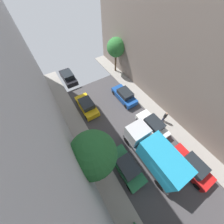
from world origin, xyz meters
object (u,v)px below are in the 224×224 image
(parked_car_left_3, at_px, (87,106))
(street_tree_0, at_px, (93,154))
(delivery_truck, at_px, (154,154))
(street_tree_1, at_px, (116,48))
(parked_car_right_2, at_px, (152,125))
(parked_car_right_3, at_px, (124,95))
(parked_car_left_4, at_px, (68,77))
(parked_car_right_1, at_px, (191,165))
(pedestrian, at_px, (165,117))
(parked_car_left_2, at_px, (127,167))

(parked_car_left_3, height_order, street_tree_0, street_tree_0)
(delivery_truck, bearing_deg, street_tree_1, 70.39)
(parked_car_right_2, height_order, street_tree_1, street_tree_1)
(parked_car_left_3, xyz_separation_m, parked_car_right_3, (5.40, -1.18, 0.00))
(parked_car_left_4, height_order, parked_car_right_1, same)
(parked_car_left_3, relative_size, pedestrian, 2.44)
(parked_car_left_2, xyz_separation_m, pedestrian, (7.30, 2.09, 0.35))
(parked_car_left_3, xyz_separation_m, pedestrian, (7.30, -7.00, 0.35))
(street_tree_1, bearing_deg, parked_car_right_2, -102.04)
(parked_car_right_3, xyz_separation_m, street_tree_0, (-7.75, -6.49, 4.30))
(parked_car_right_1, bearing_deg, parked_car_left_3, 113.63)
(parked_car_left_2, height_order, parked_car_left_4, same)
(parked_car_right_1, height_order, parked_car_right_2, same)
(parked_car_left_4, bearing_deg, parked_car_left_2, -90.00)
(parked_car_left_3, height_order, parked_car_right_1, same)
(parked_car_right_2, xyz_separation_m, street_tree_0, (-7.75, -0.72, 4.30))
(parked_car_right_1, height_order, street_tree_1, street_tree_1)
(parked_car_right_2, distance_m, delivery_truck, 3.98)
(parked_car_right_3, height_order, street_tree_1, street_tree_1)
(parked_car_right_2, bearing_deg, pedestrian, -1.46)
(parked_car_left_2, xyz_separation_m, delivery_truck, (2.70, -0.59, 1.07))
(parked_car_left_2, relative_size, delivery_truck, 0.64)
(street_tree_0, bearing_deg, parked_car_left_4, 80.96)
(parked_car_left_3, xyz_separation_m, parked_car_left_4, (0.00, 7.09, 0.00))
(parked_car_right_1, xyz_separation_m, parked_car_right_3, (0.00, 11.17, 0.00))
(parked_car_left_2, relative_size, parked_car_left_3, 1.00)
(parked_car_right_3, distance_m, street_tree_1, 7.66)
(parked_car_left_3, bearing_deg, street_tree_1, 32.80)
(pedestrian, relative_size, street_tree_0, 0.26)
(parked_car_left_2, xyz_separation_m, parked_car_right_3, (5.40, 7.91, 0.00))
(parked_car_right_2, bearing_deg, parked_car_left_4, 111.04)
(parked_car_right_3, distance_m, street_tree_0, 10.98)
(parked_car_right_2, bearing_deg, parked_car_left_2, -158.43)
(parked_car_left_2, bearing_deg, pedestrian, 15.95)
(parked_car_right_2, distance_m, pedestrian, 1.93)
(pedestrian, xyz_separation_m, street_tree_0, (-9.65, -0.67, 3.94))
(parked_car_right_2, bearing_deg, street_tree_1, 77.96)
(parked_car_right_1, distance_m, parked_car_right_3, 11.17)
(parked_car_left_3, height_order, parked_car_left_4, same)
(parked_car_left_4, height_order, delivery_truck, delivery_truck)
(parked_car_right_3, relative_size, street_tree_0, 0.64)
(parked_car_left_2, xyz_separation_m, parked_car_left_4, (0.00, 16.18, 0.00))
(parked_car_right_1, relative_size, street_tree_1, 0.77)
(parked_car_right_1, xyz_separation_m, street_tree_1, (2.58, 17.48, 3.47))
(parked_car_right_3, distance_m, delivery_truck, 8.98)
(parked_car_right_3, xyz_separation_m, pedestrian, (1.90, -5.82, 0.35))
(parked_car_right_3, height_order, pedestrian, pedestrian)
(pedestrian, distance_m, street_tree_1, 12.55)
(parked_car_left_2, relative_size, street_tree_1, 0.77)
(parked_car_left_4, xyz_separation_m, parked_car_right_1, (5.40, -19.44, 0.00))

